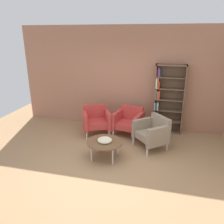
# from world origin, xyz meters

# --- Properties ---
(ground_plane) EXTENTS (8.32, 8.32, 0.00)m
(ground_plane) POSITION_xyz_m (0.00, 0.00, 0.00)
(ground_plane) COLOR #9E7751
(brick_back_panel) EXTENTS (6.40, 0.12, 2.90)m
(brick_back_panel) POSITION_xyz_m (0.00, 2.46, 1.45)
(brick_back_panel) COLOR #A87056
(brick_back_panel) RESTS_ON ground_plane
(bookshelf_tall) EXTENTS (0.80, 0.30, 1.90)m
(bookshelf_tall) POSITION_xyz_m (1.15, 2.25, 0.92)
(bookshelf_tall) COLOR brown
(bookshelf_tall) RESTS_ON ground_plane
(coffee_table_low) EXTENTS (0.80, 0.80, 0.40)m
(coffee_table_low) POSITION_xyz_m (-0.10, 0.41, 0.37)
(coffee_table_low) COLOR brown
(coffee_table_low) RESTS_ON ground_plane
(decorative_bowl) EXTENTS (0.32, 0.32, 0.05)m
(decorative_bowl) POSITION_xyz_m (-0.10, 0.41, 0.43)
(decorative_bowl) COLOR beige
(decorative_bowl) RESTS_ON coffee_table_low
(armchair_spare_guest) EXTENTS (0.91, 0.88, 0.78)m
(armchair_spare_guest) POSITION_xyz_m (-0.68, 1.61, 0.41)
(armchair_spare_guest) COLOR #B73833
(armchair_spare_guest) RESTS_ON ground_plane
(armchair_by_bookshelf) EXTENTS (0.84, 0.79, 0.78)m
(armchair_by_bookshelf) POSITION_xyz_m (0.21, 1.73, 0.41)
(armchair_by_bookshelf) COLOR #B73833
(armchair_by_bookshelf) RESTS_ON ground_plane
(armchair_corner_red) EXTENTS (0.94, 0.95, 0.78)m
(armchair_corner_red) POSITION_xyz_m (0.90, 1.15, 0.41)
(armchair_corner_red) COLOR gray
(armchair_corner_red) RESTS_ON ground_plane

